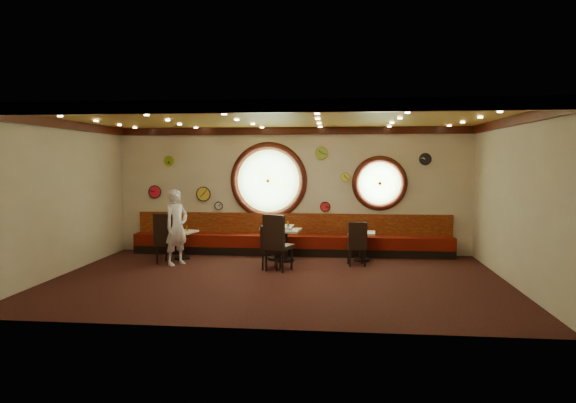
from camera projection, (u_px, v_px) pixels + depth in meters
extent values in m
cube|color=black|center=(277.00, 280.00, 10.21)|extent=(9.00, 6.00, 0.00)
cube|color=gold|center=(277.00, 118.00, 9.95)|extent=(9.00, 6.00, 0.02)
cube|color=beige|center=(292.00, 191.00, 13.06)|extent=(9.00, 0.02, 3.20)
cube|color=beige|center=(250.00, 216.00, 7.11)|extent=(9.00, 0.02, 3.20)
cube|color=beige|center=(61.00, 198.00, 10.55)|extent=(0.02, 6.00, 3.20)
cube|color=beige|center=(515.00, 202.00, 9.62)|extent=(0.02, 6.00, 3.20)
cube|color=#351009|center=(292.00, 131.00, 12.89)|extent=(9.00, 0.10, 0.18)
cube|color=#351009|center=(250.00, 106.00, 7.04)|extent=(9.00, 0.10, 0.18)
cube|color=#351009|center=(60.00, 124.00, 10.42)|extent=(0.10, 6.00, 0.18)
cube|color=#351009|center=(515.00, 120.00, 9.50)|extent=(0.10, 6.00, 0.18)
cube|color=black|center=(291.00, 251.00, 12.90)|extent=(8.00, 0.55, 0.20)
cube|color=#5B0F07|center=(291.00, 241.00, 12.88)|extent=(8.00, 0.55, 0.30)
cube|color=#5E0709|center=(292.00, 224.00, 13.07)|extent=(8.00, 0.10, 0.55)
cylinder|color=#7BA965|center=(269.00, 181.00, 13.09)|extent=(1.66, 0.02, 1.66)
torus|color=#351009|center=(269.00, 181.00, 13.08)|extent=(1.98, 0.18, 1.98)
torus|color=gold|center=(268.00, 181.00, 13.05)|extent=(1.61, 0.03, 1.61)
cylinder|color=#7BA965|center=(380.00, 183.00, 12.81)|extent=(1.10, 0.02, 1.10)
torus|color=#351009|center=(380.00, 183.00, 12.79)|extent=(1.38, 0.18, 1.38)
torus|color=gold|center=(380.00, 183.00, 12.76)|extent=(1.09, 0.03, 1.09)
cylinder|color=red|center=(155.00, 192.00, 13.40)|extent=(0.32, 0.03, 0.32)
cylinder|color=#78B724|center=(169.00, 161.00, 13.29)|extent=(0.26, 0.03, 0.26)
cylinder|color=silver|center=(219.00, 206.00, 13.25)|extent=(0.20, 0.03, 0.20)
cylinder|color=black|center=(425.00, 159.00, 12.61)|extent=(0.28, 0.03, 0.28)
cylinder|color=#92C43D|center=(322.00, 153.00, 12.86)|extent=(0.30, 0.03, 0.30)
cylinder|color=gold|center=(203.00, 194.00, 13.26)|extent=(0.36, 0.03, 0.36)
cylinder|color=red|center=(325.00, 207.00, 12.96)|extent=(0.24, 0.03, 0.24)
cylinder|color=#D9E54C|center=(345.00, 177.00, 12.85)|extent=(0.22, 0.03, 0.22)
cylinder|color=black|center=(182.00, 258.00, 12.36)|extent=(0.39, 0.39, 0.05)
cylinder|color=black|center=(182.00, 245.00, 12.34)|extent=(0.11, 0.11, 0.62)
cube|color=silver|center=(182.00, 232.00, 12.31)|extent=(0.73, 0.73, 0.04)
cylinder|color=black|center=(277.00, 258.00, 12.27)|extent=(0.46, 0.46, 0.06)
cylinder|color=black|center=(277.00, 243.00, 12.24)|extent=(0.13, 0.13, 0.74)
cube|color=silver|center=(277.00, 227.00, 12.21)|extent=(0.75, 0.75, 0.05)
cylinder|color=black|center=(285.00, 260.00, 12.08)|extent=(0.43, 0.43, 0.06)
cylinder|color=black|center=(285.00, 245.00, 12.05)|extent=(0.12, 0.12, 0.69)
cube|color=silver|center=(285.00, 230.00, 12.02)|extent=(0.76, 0.76, 0.05)
cylinder|color=black|center=(361.00, 260.00, 12.12)|extent=(0.39, 0.39, 0.05)
cylinder|color=black|center=(362.00, 247.00, 12.10)|extent=(0.11, 0.11, 0.62)
cube|color=silver|center=(362.00, 233.00, 12.07)|extent=(0.66, 0.66, 0.04)
cube|color=black|center=(169.00, 242.00, 11.80)|extent=(0.58, 0.58, 0.08)
cube|color=black|center=(163.00, 228.00, 11.57)|extent=(0.49, 0.17, 0.64)
cube|color=black|center=(279.00, 247.00, 11.04)|extent=(0.67, 0.67, 0.09)
cube|color=black|center=(274.00, 231.00, 10.81)|extent=(0.50, 0.26, 0.67)
cube|color=black|center=(272.00, 251.00, 11.15)|extent=(0.45, 0.45, 0.07)
cube|color=black|center=(269.00, 239.00, 10.96)|extent=(0.41, 0.10, 0.53)
cube|color=black|center=(356.00, 247.00, 11.56)|extent=(0.47, 0.47, 0.07)
cube|color=black|center=(358.00, 235.00, 11.35)|extent=(0.42, 0.10, 0.55)
cylinder|color=silver|center=(179.00, 228.00, 12.37)|extent=(0.04, 0.04, 0.11)
cylinder|color=silver|center=(275.00, 224.00, 12.25)|extent=(0.03, 0.03, 0.09)
cylinder|color=silver|center=(283.00, 227.00, 12.13)|extent=(0.03, 0.03, 0.09)
cylinder|color=silver|center=(359.00, 230.00, 12.08)|extent=(0.04, 0.04, 0.11)
cylinder|color=silver|center=(181.00, 229.00, 12.28)|extent=(0.04, 0.04, 0.11)
cylinder|color=silver|center=(278.00, 224.00, 12.15)|extent=(0.03, 0.03, 0.09)
cylinder|color=silver|center=(288.00, 227.00, 11.94)|extent=(0.04, 0.04, 0.11)
cylinder|color=silver|center=(364.00, 230.00, 11.98)|extent=(0.04, 0.04, 0.11)
cylinder|color=gold|center=(187.00, 228.00, 12.31)|extent=(0.04, 0.04, 0.14)
cylinder|color=yellow|center=(281.00, 223.00, 12.27)|extent=(0.05, 0.05, 0.15)
cylinder|color=gold|center=(288.00, 225.00, 12.08)|extent=(0.06, 0.06, 0.18)
cylinder|color=gold|center=(366.00, 228.00, 12.16)|extent=(0.05, 0.05, 0.15)
imported|color=white|center=(176.00, 227.00, 11.61)|extent=(0.67, 0.75, 1.72)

